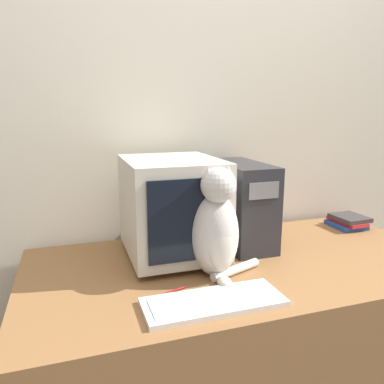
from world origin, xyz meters
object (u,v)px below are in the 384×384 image
keyboard (214,302)px  cat (216,229)px  computer_tower (241,204)px  pen (168,293)px  crt_monitor (172,207)px  book_stack (348,221)px

keyboard → cat: bearing=66.6°
computer_tower → pen: bearing=-139.8°
keyboard → cat: cat is taller
crt_monitor → computer_tower: 0.35m
computer_tower → book_stack: size_ratio=2.06×
computer_tower → pen: computer_tower is taller
book_stack → pen: bearing=-159.1°
computer_tower → book_stack: bearing=3.6°
cat → book_stack: 0.97m
computer_tower → cat: cat is taller
crt_monitor → book_stack: bearing=5.5°
crt_monitor → computer_tower: bearing=9.2°
keyboard → book_stack: (0.99, 0.54, 0.02)m
crt_monitor → pen: bearing=-108.2°
book_stack → keyboard: bearing=-151.4°
computer_tower → pen: size_ratio=3.00×
cat → book_stack: bearing=22.8°
crt_monitor → cat: size_ratio=1.09×
book_stack → pen: 1.19m
keyboard → crt_monitor: bearing=91.9°
crt_monitor → keyboard: (0.01, -0.44, -0.21)m
computer_tower → keyboard: (-0.33, -0.50, -0.18)m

